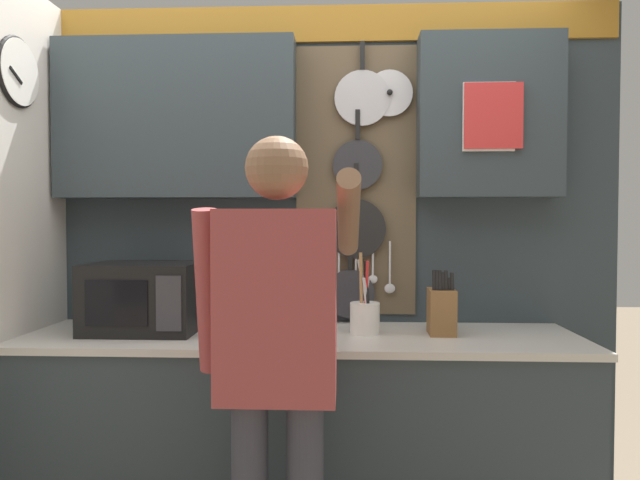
{
  "coord_description": "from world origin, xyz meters",
  "views": [
    {
      "loc": [
        0.19,
        -2.42,
        1.39
      ],
      "look_at": [
        0.07,
        0.21,
        1.3
      ],
      "focal_mm": 32.0,
      "sensor_mm": 36.0,
      "label": 1
    }
  ],
  "objects_px": {
    "microwave": "(144,297)",
    "utensil_crock": "(365,315)",
    "knife_block": "(442,310)",
    "person": "(278,345)"
  },
  "relations": [
    {
      "from": "knife_block",
      "to": "utensil_crock",
      "type": "height_order",
      "value": "utensil_crock"
    },
    {
      "from": "knife_block",
      "to": "person",
      "type": "bearing_deg",
      "value": -135.78
    },
    {
      "from": "knife_block",
      "to": "microwave",
      "type": "bearing_deg",
      "value": -179.99
    },
    {
      "from": "microwave",
      "to": "person",
      "type": "relative_size",
      "value": 0.28
    },
    {
      "from": "microwave",
      "to": "utensil_crock",
      "type": "xyz_separation_m",
      "value": [
        0.96,
        0.0,
        -0.07
      ]
    },
    {
      "from": "microwave",
      "to": "utensil_crock",
      "type": "bearing_deg",
      "value": 0.05
    },
    {
      "from": "utensil_crock",
      "to": "person",
      "type": "relative_size",
      "value": 0.21
    },
    {
      "from": "utensil_crock",
      "to": "person",
      "type": "distance_m",
      "value": 0.68
    },
    {
      "from": "utensil_crock",
      "to": "person",
      "type": "xyz_separation_m",
      "value": [
        -0.3,
        -0.61,
        0.0
      ]
    },
    {
      "from": "knife_block",
      "to": "utensil_crock",
      "type": "distance_m",
      "value": 0.33
    }
  ]
}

